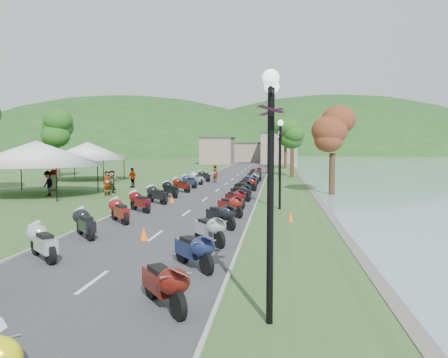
{
  "coord_description": "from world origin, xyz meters",
  "views": [
    {
      "loc": [
        4.89,
        -6.9,
        3.67
      ],
      "look_at": [
        1.13,
        23.39,
        1.3
      ],
      "focal_mm": 35.0,
      "sensor_mm": 36.0,
      "label": 1
    }
  ],
  "objects_px": {
    "vendor_tent_main": "(37,168)",
    "pedestrian_a": "(108,196)",
    "pedestrian_c": "(48,196)",
    "streetlamp_near": "(270,203)",
    "pedestrian_b": "(113,190)"
  },
  "relations": [
    {
      "from": "vendor_tent_main",
      "to": "pedestrian_c",
      "type": "distance_m",
      "value": 2.25
    },
    {
      "from": "streetlamp_near",
      "to": "pedestrian_a",
      "type": "height_order",
      "value": "streetlamp_near"
    },
    {
      "from": "streetlamp_near",
      "to": "pedestrian_b",
      "type": "height_order",
      "value": "streetlamp_near"
    },
    {
      "from": "pedestrian_c",
      "to": "pedestrian_b",
      "type": "bearing_deg",
      "value": 94.29
    },
    {
      "from": "pedestrian_a",
      "to": "pedestrian_b",
      "type": "height_order",
      "value": "pedestrian_a"
    },
    {
      "from": "vendor_tent_main",
      "to": "pedestrian_a",
      "type": "relative_size",
      "value": 3.6
    },
    {
      "from": "vendor_tent_main",
      "to": "pedestrian_b",
      "type": "bearing_deg",
      "value": 47.89
    },
    {
      "from": "pedestrian_a",
      "to": "pedestrian_b",
      "type": "distance_m",
      "value": 4.46
    },
    {
      "from": "pedestrian_a",
      "to": "pedestrian_c",
      "type": "bearing_deg",
      "value": 138.15
    },
    {
      "from": "vendor_tent_main",
      "to": "pedestrian_a",
      "type": "bearing_deg",
      "value": 1.93
    },
    {
      "from": "pedestrian_a",
      "to": "pedestrian_c",
      "type": "height_order",
      "value": "pedestrian_c"
    },
    {
      "from": "pedestrian_c",
      "to": "streetlamp_near",
      "type": "bearing_deg",
      "value": -14.76
    },
    {
      "from": "pedestrian_a",
      "to": "pedestrian_c",
      "type": "relative_size",
      "value": 1.0
    },
    {
      "from": "pedestrian_a",
      "to": "streetlamp_near",
      "type": "bearing_deg",
      "value": -107.92
    },
    {
      "from": "streetlamp_near",
      "to": "pedestrian_b",
      "type": "distance_m",
      "value": 28.93
    }
  ]
}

